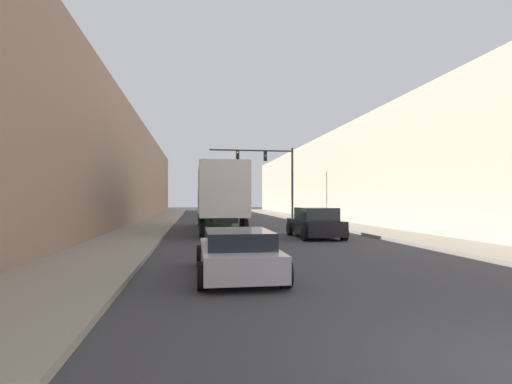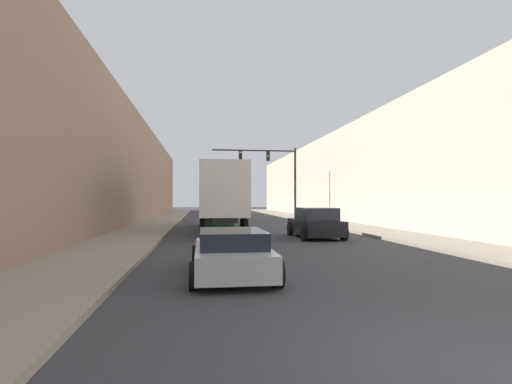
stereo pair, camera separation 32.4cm
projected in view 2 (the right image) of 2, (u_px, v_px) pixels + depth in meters
The scene contains 8 objects.
sidewalk_right at pixel (323, 221), 35.01m from camera, with size 3.24×80.00×0.15m.
sidewalk_left at pixel (158, 223), 33.09m from camera, with size 3.24×80.00×0.15m.
building_right at pixel (372, 175), 35.72m from camera, with size 6.00×80.00×8.38m.
building_left at pixel (101, 168), 32.54m from camera, with size 6.00×80.00×9.24m.
semi_truck at pixel (220, 196), 25.52m from camera, with size 2.53×12.37×3.99m.
sedan_car at pixel (231, 253), 10.55m from camera, with size 2.12×4.49×1.21m.
suv_car at pixel (315, 223), 20.94m from camera, with size 2.23×4.43×1.59m.
traffic_signal_gantry at pixel (276, 170), 37.47m from camera, with size 7.91×0.35×6.89m.
Camera 2 is at (-3.53, -3.92, 2.01)m, focal length 28.00 mm.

